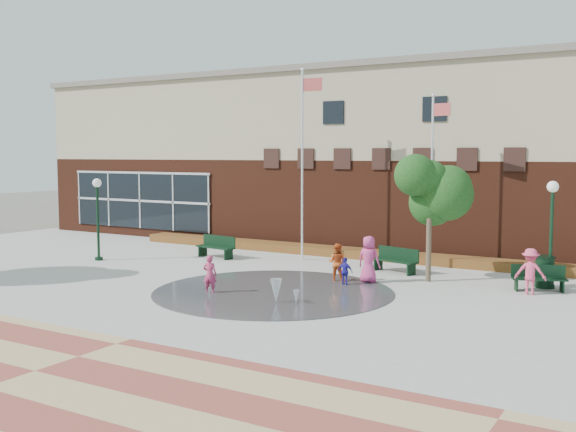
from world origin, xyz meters
The scene contains 22 objects.
ground centered at (0.00, 0.00, 0.00)m, with size 120.00×120.00×0.00m, color #666056.
plaza_concrete centered at (0.00, 4.00, 0.00)m, with size 46.00×18.00×0.01m, color #A8A8A0.
paver_band centered at (0.00, -7.00, 0.00)m, with size 46.00×6.00×0.01m, color #994638.
splash_pad centered at (0.00, 3.00, 0.00)m, with size 8.40×8.40×0.01m, color #383A3D.
library_building centered at (0.00, 17.48, 4.64)m, with size 44.40×10.40×9.20m.
flower_bed centered at (0.00, 11.60, 0.00)m, with size 26.00×1.20×0.40m, color #A91D14.
flagpole_left centered at (-2.60, 9.72, 4.80)m, with size 1.01×0.21×8.62m.
flagpole_right centered at (3.18, 10.35, 4.07)m, with size 0.88×0.29×7.28m.
lamp_left centered at (-10.53, 4.93, 2.31)m, with size 0.39×0.39×3.72m.
lamp_right centered at (8.17, 8.58, 2.40)m, with size 0.41×0.41×3.87m.
bench_left centered at (-6.41, 8.22, 0.33)m, with size 2.12×0.89×1.03m.
bench_mid centered at (2.20, 8.79, 0.33)m, with size 2.12×1.14×1.03m.
bench_right centered at (7.94, 7.86, 0.30)m, with size 1.90×1.16×0.93m.
trash_can centered at (7.98, 8.63, 0.59)m, with size 0.71×0.71×1.17m.
tree_mid centered at (3.99, 7.65, 3.51)m, with size 2.86×2.86×4.82m.
water_jet_a centered at (1.02, 1.52, 0.00)m, with size 0.40×0.40×0.77m, color white.
water_jet_b centered at (1.66, 1.72, 0.00)m, with size 0.20×0.20×0.44m, color white.
child_splash centered at (-1.77, 1.70, 0.67)m, with size 0.49×0.32×1.35m, color #C13561.
adult_red centered at (1.00, 5.96, 0.73)m, with size 0.71×0.55×1.45m, color #CF531E.
adult_pink centered at (2.15, 6.30, 0.89)m, with size 0.87×0.56×1.77m, color #CF3E7E.
child_blue centered at (1.63, 5.37, 0.52)m, with size 0.61×0.25×1.04m, color #2D24AA.
person_bench centered at (7.78, 7.15, 0.80)m, with size 1.03×0.59×1.60m, color #E84971.
Camera 1 is at (12.26, -16.63, 4.81)m, focal length 42.00 mm.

